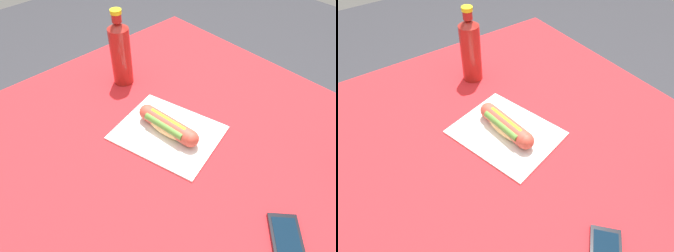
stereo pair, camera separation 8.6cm
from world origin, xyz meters
The scene contains 6 objects.
ground_plane centered at (0.00, 0.00, 0.00)m, with size 6.00×6.00×0.00m, color #2D2D33.
dining_table centered at (0.00, 0.00, 0.62)m, with size 1.07×1.02×0.74m.
paper_wrapper centered at (0.01, 0.02, 0.75)m, with size 0.28×0.23×0.01m, color silver.
hot_dog centered at (0.01, 0.02, 0.77)m, with size 0.20×0.07×0.05m.
cell_phone centered at (-0.40, 0.06, 0.75)m, with size 0.13×0.14×0.01m.
soda_bottle centered at (0.30, -0.04, 0.85)m, with size 0.07×0.07×0.25m.
Camera 1 is at (-0.44, 0.44, 1.38)m, focal length 33.16 mm.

